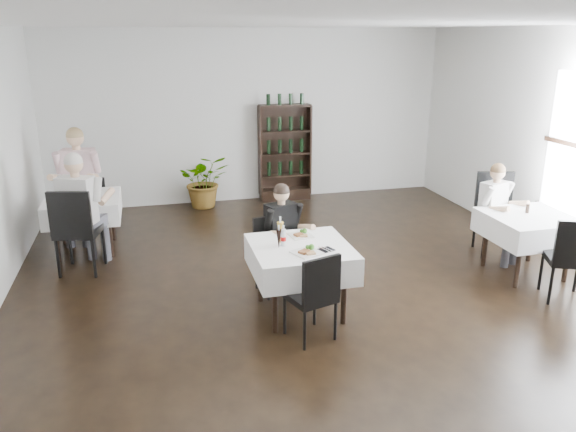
# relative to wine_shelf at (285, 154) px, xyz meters

# --- Properties ---
(room_shell) EXTENTS (9.00, 9.00, 9.00)m
(room_shell) POSITION_rel_wine_shelf_xyz_m (-0.60, -4.31, 0.65)
(room_shell) COLOR black
(room_shell) RESTS_ON ground
(wine_shelf) EXTENTS (0.90, 0.28, 1.75)m
(wine_shelf) POSITION_rel_wine_shelf_xyz_m (0.00, 0.00, 0.00)
(wine_shelf) COLOR black
(wine_shelf) RESTS_ON ground
(main_table) EXTENTS (1.03, 1.03, 0.77)m
(main_table) POSITION_rel_wine_shelf_xyz_m (-0.90, -4.31, -0.23)
(main_table) COLOR black
(main_table) RESTS_ON ground
(left_table) EXTENTS (0.98, 0.98, 0.77)m
(left_table) POSITION_rel_wine_shelf_xyz_m (-3.30, -1.81, -0.23)
(left_table) COLOR black
(left_table) RESTS_ON ground
(right_table) EXTENTS (0.98, 0.98, 0.77)m
(right_table) POSITION_rel_wine_shelf_xyz_m (2.10, -4.01, -0.23)
(right_table) COLOR black
(right_table) RESTS_ON ground
(potted_tree) EXTENTS (0.84, 0.73, 0.93)m
(potted_tree) POSITION_rel_wine_shelf_xyz_m (-1.47, -0.11, -0.38)
(potted_tree) COLOR #215A1E
(potted_tree) RESTS_ON ground
(main_chair_far) EXTENTS (0.48, 0.48, 0.88)m
(main_chair_far) POSITION_rel_wine_shelf_xyz_m (-1.05, -3.68, -0.34)
(main_chair_far) COLOR black
(main_chair_far) RESTS_ON ground
(main_chair_near) EXTENTS (0.52, 0.53, 0.91)m
(main_chair_near) POSITION_rel_wine_shelf_xyz_m (-0.93, -4.93, -0.33)
(main_chair_near) COLOR black
(main_chair_near) RESTS_ON ground
(left_chair_far) EXTENTS (0.51, 0.51, 0.86)m
(left_chair_far) POSITION_rel_wine_shelf_xyz_m (-3.19, -1.27, -0.35)
(left_chair_far) COLOR black
(left_chair_far) RESTS_ON ground
(left_chair_near) EXTENTS (0.61, 0.61, 1.11)m
(left_chair_near) POSITION_rel_wine_shelf_xyz_m (-3.32, -2.64, -0.21)
(left_chair_near) COLOR black
(left_chair_near) RESTS_ON ground
(right_chair_far) EXTENTS (0.62, 0.62, 1.10)m
(right_chair_far) POSITION_rel_wine_shelf_xyz_m (2.18, -3.21, -0.22)
(right_chair_far) COLOR black
(right_chair_far) RESTS_ON ground
(right_chair_near) EXTENTS (0.59, 0.60, 0.99)m
(right_chair_near) POSITION_rel_wine_shelf_xyz_m (2.07, -4.81, -0.28)
(right_chair_near) COLOR black
(right_chair_near) RESTS_ON ground
(diner_main) EXTENTS (0.55, 0.59, 1.27)m
(diner_main) POSITION_rel_wine_shelf_xyz_m (-0.92, -3.67, -0.11)
(diner_main) COLOR #404048
(diner_main) RESTS_ON ground
(diner_left_far) EXTENTS (0.67, 0.69, 1.65)m
(diner_left_far) POSITION_rel_wine_shelf_xyz_m (-3.38, -1.33, 0.11)
(diner_left_far) COLOR #404048
(diner_left_far) RESTS_ON ground
(diner_left_near) EXTENTS (0.69, 0.72, 1.53)m
(diner_left_near) POSITION_rel_wine_shelf_xyz_m (-3.23, -2.49, 0.04)
(diner_left_near) COLOR #404048
(diner_left_near) RESTS_ON ground
(diner_right_far) EXTENTS (0.57, 0.60, 1.31)m
(diner_right_far) POSITION_rel_wine_shelf_xyz_m (2.00, -3.51, -0.09)
(diner_right_far) COLOR #404048
(diner_right_far) RESTS_ON ground
(plate_far) EXTENTS (0.26, 0.26, 0.07)m
(plate_far) POSITION_rel_wine_shelf_xyz_m (-0.82, -4.04, -0.06)
(plate_far) COLOR white
(plate_far) RESTS_ON main_table
(plate_near) EXTENTS (0.34, 0.34, 0.08)m
(plate_near) POSITION_rel_wine_shelf_xyz_m (-0.90, -4.55, -0.06)
(plate_near) COLOR white
(plate_near) RESTS_ON main_table
(pilsner_dark) EXTENTS (0.06, 0.06, 0.26)m
(pilsner_dark) POSITION_rel_wine_shelf_xyz_m (-1.14, -4.34, 0.03)
(pilsner_dark) COLOR black
(pilsner_dark) RESTS_ON main_table
(pilsner_lager) EXTENTS (0.07, 0.07, 0.31)m
(pilsner_lager) POSITION_rel_wine_shelf_xyz_m (-1.10, -4.22, 0.05)
(pilsner_lager) COLOR gold
(pilsner_lager) RESTS_ON main_table
(coke_bottle) EXTENTS (0.06, 0.06, 0.23)m
(coke_bottle) POSITION_rel_wine_shelf_xyz_m (-1.08, -4.27, 0.01)
(coke_bottle) COLOR silver
(coke_bottle) RESTS_ON main_table
(napkin_cutlery) EXTENTS (0.20, 0.18, 0.02)m
(napkin_cutlery) POSITION_rel_wine_shelf_xyz_m (-0.69, -4.51, -0.07)
(napkin_cutlery) COLOR black
(napkin_cutlery) RESTS_ON main_table
(pepper_mill) EXTENTS (0.06, 0.06, 0.11)m
(pepper_mill) POSITION_rel_wine_shelf_xyz_m (2.13, -3.92, -0.02)
(pepper_mill) COLOR black
(pepper_mill) RESTS_ON right_table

